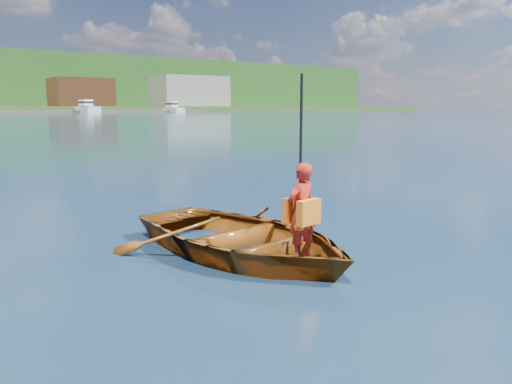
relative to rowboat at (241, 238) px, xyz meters
The scene contains 3 objects.
ground 0.47m from the rowboat, 134.95° to the right, with size 600.00×600.00×0.00m.
rowboat is the anchor object (origin of this frame).
child_paddler 1.03m from the rowboat, 71.28° to the right, with size 0.47×0.39×2.22m.
Camera 1 is at (-3.20, -5.05, 1.93)m, focal length 35.00 mm.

